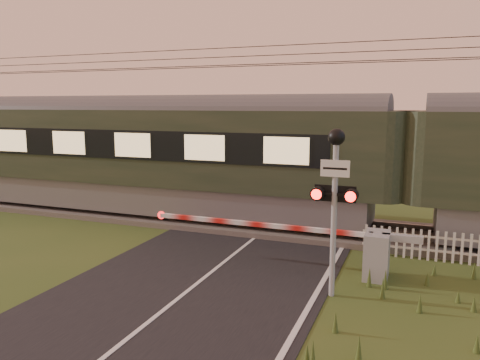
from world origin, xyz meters
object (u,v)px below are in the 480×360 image
at_px(train, 405,164).
at_px(picket_fence, 429,245).
at_px(boom_gate, 363,251).
at_px(crossing_signal, 335,183).

relative_size(train, picket_fence, 12.87).
height_order(boom_gate, picket_fence, boom_gate).
bearing_deg(picket_fence, boom_gate, -129.81).
distance_m(train, crossing_signal, 5.38).
bearing_deg(crossing_signal, picket_fence, 58.78).
bearing_deg(picket_fence, crossing_signal, -121.22).
relative_size(train, boom_gate, 6.31).
height_order(crossing_signal, picket_fence, crossing_signal).
xyz_separation_m(boom_gate, crossing_signal, (-0.48, -1.49, 1.90)).
xyz_separation_m(crossing_signal, picket_fence, (2.02, 3.34, -2.12)).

